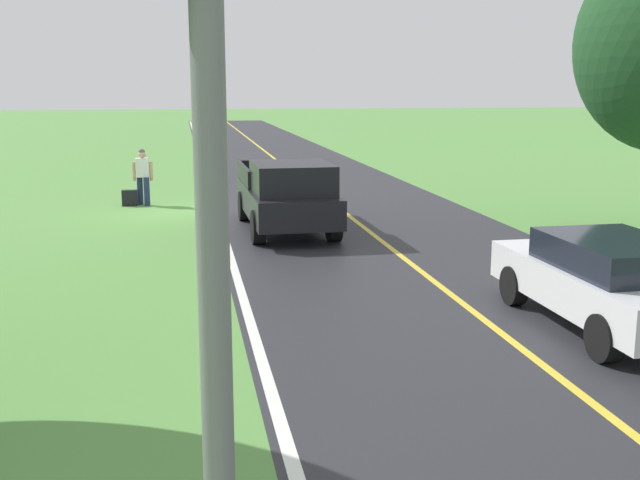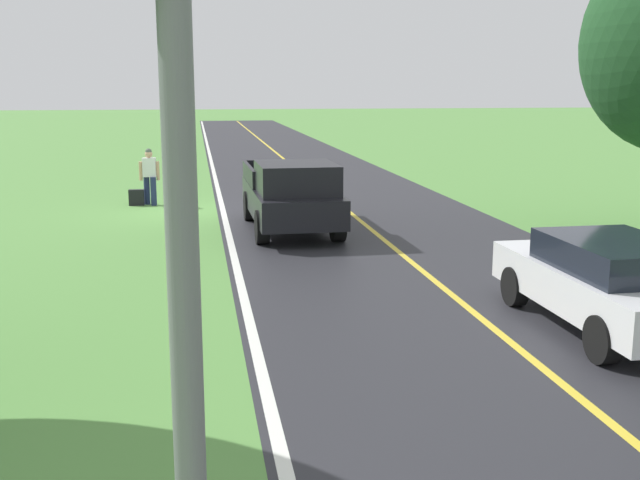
# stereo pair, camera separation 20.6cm
# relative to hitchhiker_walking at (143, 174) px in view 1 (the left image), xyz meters

# --- Properties ---
(ground_plane) EXTENTS (200.00, 200.00, 0.00)m
(ground_plane) POSITION_rel_hitchhiker_walking_xyz_m (-1.12, 1.58, -0.98)
(ground_plane) COLOR #568E42
(road_surface) EXTENTS (7.66, 120.00, 0.00)m
(road_surface) POSITION_rel_hitchhiker_walking_xyz_m (-5.82, 1.58, -0.98)
(road_surface) COLOR #28282D
(road_surface) RESTS_ON ground
(lane_edge_line) EXTENTS (0.16, 117.60, 0.00)m
(lane_edge_line) POSITION_rel_hitchhiker_walking_xyz_m (-2.17, 1.58, -0.98)
(lane_edge_line) COLOR silver
(lane_edge_line) RESTS_ON ground
(lane_centre_line) EXTENTS (0.14, 117.60, 0.00)m
(lane_centre_line) POSITION_rel_hitchhiker_walking_xyz_m (-5.82, 1.58, -0.98)
(lane_centre_line) COLOR gold
(lane_centre_line) RESTS_ON ground
(hitchhiker_walking) EXTENTS (0.62, 0.52, 1.75)m
(hitchhiker_walking) POSITION_rel_hitchhiker_walking_xyz_m (0.00, 0.00, 0.00)
(hitchhiker_walking) COLOR navy
(hitchhiker_walking) RESTS_ON ground
(suitcase_carried) EXTENTS (0.47, 0.21, 0.49)m
(suitcase_carried) POSITION_rel_hitchhiker_walking_xyz_m (0.42, 0.07, -0.73)
(suitcase_carried) COLOR black
(suitcase_carried) RESTS_ON ground
(pickup_truck_passing) EXTENTS (2.17, 5.43, 1.82)m
(pickup_truck_passing) POSITION_rel_hitchhiker_walking_xyz_m (-3.78, 5.14, -0.01)
(pickup_truck_passing) COLOR black
(pickup_truck_passing) RESTS_ON ground
(traffic_light_mast) EXTENTS (0.61, 0.32, 5.20)m
(traffic_light_mast) POSITION_rel_hitchhiker_walking_xyz_m (-1.19, 20.58, 2.57)
(traffic_light_mast) COLOR slate
(traffic_light_mast) RESTS_ON ground
(sedan_mid_oncoming) EXTENTS (1.97, 4.42, 1.41)m
(sedan_mid_oncoming) POSITION_rel_hitchhiker_walking_xyz_m (-7.51, 13.83, -0.23)
(sedan_mid_oncoming) COLOR silver
(sedan_mid_oncoming) RESTS_ON ground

